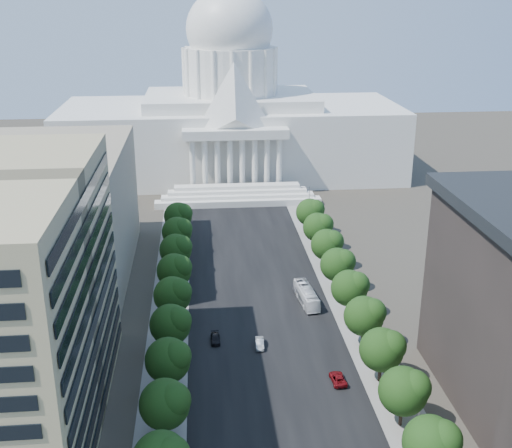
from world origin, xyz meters
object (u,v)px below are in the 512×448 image
object	(u,v)px
city_bus	(306,295)
car_silver	(260,343)
car_red	(338,379)
car_dark_b	(215,339)

from	to	relation	value
city_bus	car_silver	bearing A→B (deg)	-129.75
city_bus	car_red	bearing A→B (deg)	-94.64
car_red	city_bus	size ratio (longest dim) A/B	0.41
car_silver	car_dark_b	bearing A→B (deg)	165.76
car_red	city_bus	bearing A→B (deg)	-92.32
car_dark_b	car_red	bearing A→B (deg)	-37.84
car_dark_b	city_bus	bearing A→B (deg)	35.34
car_silver	car_red	size ratio (longest dim) A/B	0.89
car_silver	car_red	world-z (taller)	car_silver
car_red	car_dark_b	bearing A→B (deg)	-40.04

